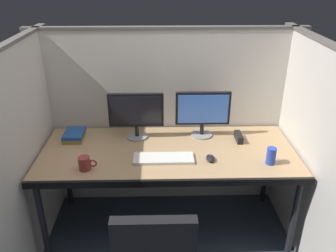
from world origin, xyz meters
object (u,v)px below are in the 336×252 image
object	(u,v)px
monitor_right	(203,111)
monitor_left	(136,113)
soda_can	(271,156)
coffee_mug	(85,163)
keyboard_main	(163,158)
book_stack	(74,135)
desk	(168,157)
red_stapler	(239,137)
computer_mouse	(210,158)

from	to	relation	value
monitor_right	monitor_left	bearing A→B (deg)	-177.94
soda_can	coffee_mug	bearing A→B (deg)	-178.05
keyboard_main	soda_can	world-z (taller)	soda_can
keyboard_main	book_stack	distance (m)	0.79
desk	keyboard_main	xyz separation A→B (m)	(-0.04, -0.12, 0.06)
book_stack	red_stapler	world-z (taller)	book_stack
monitor_right	keyboard_main	world-z (taller)	monitor_right
keyboard_main	red_stapler	bearing A→B (deg)	25.33
book_stack	monitor_left	bearing A→B (deg)	0.86
desk	monitor_left	xyz separation A→B (m)	(-0.24, 0.23, 0.27)
monitor_left	coffee_mug	world-z (taller)	monitor_left
monitor_left	computer_mouse	xyz separation A→B (m)	(0.54, -0.37, -0.20)
coffee_mug	monitor_right	bearing A→B (deg)	29.68
monitor_left	soda_can	world-z (taller)	monitor_left
soda_can	red_stapler	world-z (taller)	soda_can
monitor_left	book_stack	bearing A→B (deg)	-179.14
coffee_mug	red_stapler	size ratio (longest dim) A/B	0.84
desk	monitor_left	size ratio (longest dim) A/B	4.42
computer_mouse	book_stack	world-z (taller)	book_stack
computer_mouse	soda_can	xyz separation A→B (m)	(0.41, -0.05, 0.04)
computer_mouse	keyboard_main	bearing A→B (deg)	177.47
monitor_left	red_stapler	size ratio (longest dim) A/B	2.87
desk	monitor_right	size ratio (longest dim) A/B	4.42
monitor_right	book_stack	world-z (taller)	monitor_right
monitor_right	red_stapler	size ratio (longest dim) A/B	2.87
keyboard_main	computer_mouse	xyz separation A→B (m)	(0.33, -0.01, 0.01)
monitor_left	computer_mouse	size ratio (longest dim) A/B	4.48
monitor_left	soda_can	size ratio (longest dim) A/B	3.52
computer_mouse	red_stapler	distance (m)	0.40
desk	computer_mouse	world-z (taller)	computer_mouse
monitor_right	keyboard_main	size ratio (longest dim) A/B	1.00
monitor_right	soda_can	distance (m)	0.64
monitor_right	red_stapler	distance (m)	0.35
keyboard_main	red_stapler	distance (m)	0.66
computer_mouse	red_stapler	bearing A→B (deg)	48.45
monitor_left	monitor_right	distance (m)	0.52
monitor_right	red_stapler	bearing A→B (deg)	-17.68
monitor_left	keyboard_main	distance (m)	0.46
desk	keyboard_main	size ratio (longest dim) A/B	4.42
red_stapler	monitor_right	bearing A→B (deg)	162.32
keyboard_main	coffee_mug	xyz separation A→B (m)	(-0.53, -0.11, 0.04)
desk	computer_mouse	xyz separation A→B (m)	(0.30, -0.14, 0.07)
desk	book_stack	size ratio (longest dim) A/B	8.93
desk	book_stack	distance (m)	0.78
keyboard_main	desk	bearing A→B (deg)	72.88
desk	soda_can	bearing A→B (deg)	-14.79
monitor_right	coffee_mug	world-z (taller)	monitor_right
computer_mouse	soda_can	distance (m)	0.42
coffee_mug	red_stapler	world-z (taller)	coffee_mug
computer_mouse	monitor_left	bearing A→B (deg)	145.73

